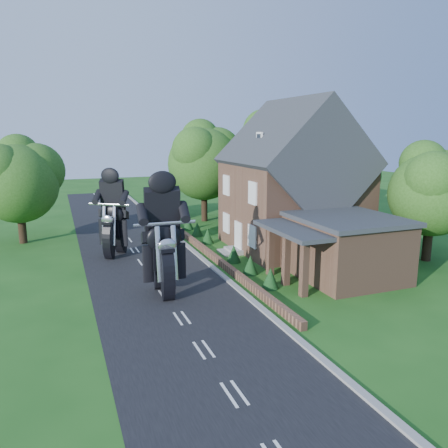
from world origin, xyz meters
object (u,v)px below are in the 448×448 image
object	(u,v)px
house	(293,186)
annex	(343,246)
motorcycle_lead	(164,277)
motorcycle_follow	(115,243)
garden_wall	(213,256)

from	to	relation	value
house	annex	bearing A→B (deg)	-95.24
motorcycle_lead	motorcycle_follow	distance (m)	8.08
house	motorcycle_follow	world-z (taller)	house
garden_wall	motorcycle_follow	distance (m)	6.47
house	annex	xyz separation A→B (m)	(-0.62, -6.80, -2.58)
house	garden_wall	bearing A→B (deg)	-170.83
garden_wall	annex	size ratio (longest dim) A/B	3.12
motorcycle_follow	motorcycle_lead	bearing A→B (deg)	134.57
motorcycle_follow	annex	bearing A→B (deg)	176.85
annex	motorcycle_lead	world-z (taller)	annex
annex	motorcycle_lead	bearing A→B (deg)	175.14
garden_wall	motorcycle_follow	world-z (taller)	motorcycle_follow
annex	motorcycle_follow	bearing A→B (deg)	141.99
garden_wall	house	size ratio (longest dim) A/B	2.15
garden_wall	motorcycle_lead	world-z (taller)	motorcycle_lead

